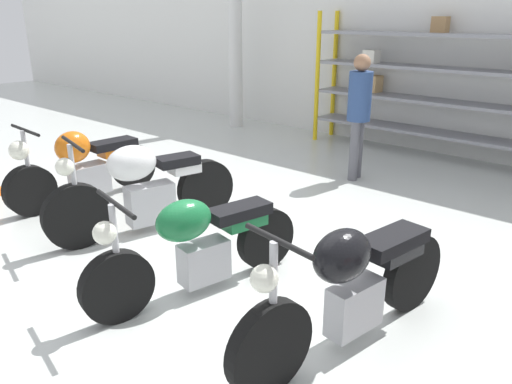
# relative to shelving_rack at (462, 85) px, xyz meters

# --- Properties ---
(ground_plane) EXTENTS (30.00, 30.00, 0.00)m
(ground_plane) POSITION_rel_shelving_rack_xyz_m (-0.07, -5.08, -1.20)
(ground_plane) COLOR silver
(back_wall) EXTENTS (30.00, 0.08, 3.60)m
(back_wall) POSITION_rel_shelving_rack_xyz_m (-0.07, 0.36, 0.60)
(back_wall) COLOR white
(back_wall) RESTS_ON ground_plane
(shelving_rack) EXTENTS (5.06, 0.63, 2.29)m
(shelving_rack) POSITION_rel_shelving_rack_xyz_m (0.00, 0.00, 0.00)
(shelving_rack) COLOR yellow
(shelving_rack) RESTS_ON ground_plane
(support_pillar) EXTENTS (0.28, 0.28, 3.60)m
(support_pillar) POSITION_rel_shelving_rack_xyz_m (-4.41, -0.41, 0.60)
(support_pillar) COLOR silver
(support_pillar) RESTS_ON ground_plane
(motorcycle_orange) EXTENTS (0.73, 1.99, 1.02)m
(motorcycle_orange) POSITION_rel_shelving_rack_xyz_m (-2.78, -4.86, -0.76)
(motorcycle_orange) COLOR black
(motorcycle_orange) RESTS_ON ground_plane
(motorcycle_white) EXTENTS (0.80, 2.11, 1.09)m
(motorcycle_white) POSITION_rel_shelving_rack_xyz_m (-1.44, -4.94, -0.72)
(motorcycle_white) COLOR black
(motorcycle_white) RESTS_ON ground_plane
(motorcycle_green) EXTENTS (0.71, 1.99, 0.97)m
(motorcycle_green) POSITION_rel_shelving_rack_xyz_m (-0.07, -5.41, -0.76)
(motorcycle_green) COLOR black
(motorcycle_green) RESTS_ON ground_plane
(motorcycle_black) EXTENTS (0.62, 2.10, 1.04)m
(motorcycle_black) POSITION_rel_shelving_rack_xyz_m (1.27, -5.19, -0.71)
(motorcycle_black) COLOR black
(motorcycle_black) RESTS_ON ground_plane
(person_browsing) EXTENTS (0.38, 0.38, 1.73)m
(person_browsing) POSITION_rel_shelving_rack_xyz_m (-0.70, -1.84, -0.18)
(person_browsing) COLOR #595960
(person_browsing) RESTS_ON ground_plane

